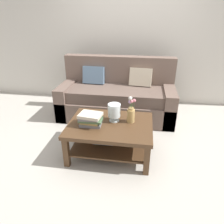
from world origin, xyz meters
name	(u,v)px	position (x,y,z in m)	size (l,w,h in m)	color
ground_plane	(118,136)	(0.00, 0.00, 0.00)	(10.00, 10.00, 0.00)	#B7B2A8
back_wall	(130,36)	(0.00, 1.65, 1.35)	(6.40, 0.12, 2.70)	beige
couch	(117,97)	(-0.13, 0.79, 0.36)	(2.07, 0.90, 1.06)	brown
coffee_table	(110,132)	(-0.07, -0.42, 0.33)	(1.11, 0.85, 0.46)	#4C331E
book_stack_main	(90,119)	(-0.31, -0.50, 0.55)	(0.31, 0.25, 0.17)	slate
glass_hurricane_vase	(114,111)	(-0.02, -0.33, 0.61)	(0.17, 0.17, 0.25)	silver
flower_pitcher	(131,113)	(0.20, -0.32, 0.59)	(0.11, 0.11, 0.37)	tan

